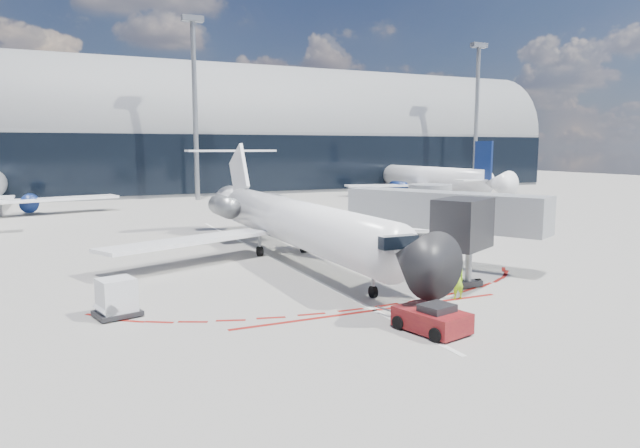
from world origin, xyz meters
name	(u,v)px	position (x,y,z in m)	size (l,w,h in m)	color
ground	(285,265)	(0.00, 0.00, 0.00)	(260.00, 260.00, 0.00)	gray
apron_centerline	(275,259)	(0.00, 2.00, 0.01)	(0.25, 40.00, 0.01)	silver
apron_stop_bar	(375,310)	(0.00, -11.50, 0.01)	(14.00, 0.25, 0.01)	maroon
terminal_building	(143,141)	(0.00, 64.97, 8.52)	(150.00, 24.15, 24.00)	gray
jet_bridge	(439,216)	(9.79, -3.01, 3.01)	(10.03, 15.20, 4.90)	#94989C
light_mast_centre	(195,112)	(5.00, 48.00, 12.50)	(0.70, 0.70, 25.00)	gray
light_mast_east	(476,119)	(55.00, 48.00, 12.50)	(0.70, 0.70, 25.00)	gray
regional_jet	(289,220)	(1.07, 1.95, 2.63)	(25.50, 31.45, 7.88)	white
pushback_tug	(432,319)	(0.60, -15.13, 0.53)	(2.53, 4.74, 1.21)	#5E0D16
ramp_worker	(458,281)	(4.78, -11.47, 0.95)	(0.69, 0.45, 1.89)	#B1FA1A
uld_container	(117,298)	(-10.98, -7.55, 0.86)	(2.19, 1.99, 1.75)	black
safety_cone_left	(104,286)	(-11.17, -2.25, 0.23)	(0.34, 0.34, 0.47)	orange
safety_cone_right	(437,305)	(2.73, -12.56, 0.21)	(0.31, 0.31, 0.43)	orange
bg_airliner_2	(425,162)	(40.73, 42.87, 5.25)	(32.43, 34.34, 10.49)	white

